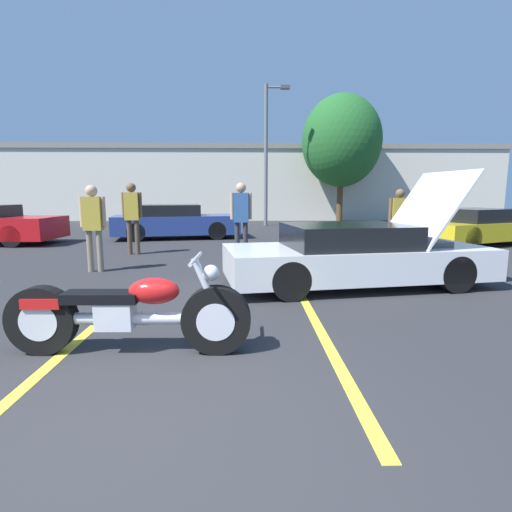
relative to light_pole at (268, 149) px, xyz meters
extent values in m
plane|color=#2D2D30|center=(-1.86, -17.49, -3.72)|extent=(80.00, 80.00, 0.00)
cube|color=yellow|center=(-2.85, -15.16, -3.71)|extent=(0.12, 5.06, 0.01)
cube|color=yellow|center=(-0.16, -15.16, -3.71)|extent=(0.12, 5.06, 0.01)
cube|color=beige|center=(-1.86, 5.50, -1.52)|extent=(32.00, 4.00, 4.40)
cube|color=gray|center=(-1.86, 5.50, 0.53)|extent=(32.00, 4.20, 0.30)
cylinder|color=slate|center=(-0.09, 0.00, -0.37)|extent=(0.18, 0.18, 6.68)
cylinder|color=slate|center=(0.36, 0.00, 2.82)|extent=(0.90, 0.10, 0.10)
cube|color=#4C4C51|center=(0.81, 0.00, 2.82)|extent=(0.44, 0.28, 0.16)
cylinder|color=brown|center=(4.03, 1.97, -2.45)|extent=(0.32, 0.32, 2.52)
ellipsoid|color=#236028|center=(4.03, 1.97, 0.62)|extent=(4.20, 4.20, 4.83)
cylinder|color=black|center=(-1.32, -15.97, -3.37)|extent=(0.69, 0.17, 0.69)
cylinder|color=black|center=(-3.05, -15.94, -3.37)|extent=(0.69, 0.17, 0.69)
cylinder|color=silver|center=(-1.32, -15.97, -3.37)|extent=(0.38, 0.18, 0.38)
cylinder|color=silver|center=(-3.05, -15.94, -3.37)|extent=(0.38, 0.18, 0.38)
cylinder|color=silver|center=(-2.18, -15.96, -3.36)|extent=(1.47, 0.15, 0.12)
cube|color=silver|center=(-2.31, -15.96, -3.32)|extent=(0.36, 0.25, 0.28)
ellipsoid|color=red|center=(-1.92, -15.96, -3.08)|extent=(0.50, 0.29, 0.26)
cube|color=black|center=(-2.44, -15.95, -3.14)|extent=(0.74, 0.27, 0.10)
cube|color=red|center=(-3.00, -15.94, -3.18)|extent=(0.38, 0.23, 0.10)
cylinder|color=silver|center=(-1.41, -15.97, -3.05)|extent=(0.31, 0.08, 0.63)
cylinder|color=silver|center=(-1.51, -15.97, -2.76)|extent=(0.05, 0.70, 0.04)
sphere|color=silver|center=(-1.36, -15.97, -2.90)|extent=(0.16, 0.16, 0.16)
cylinder|color=silver|center=(-2.57, -15.84, -3.42)|extent=(1.13, 0.11, 0.09)
cube|color=white|center=(0.87, -13.05, -3.29)|extent=(4.67, 2.43, 0.52)
cube|color=black|center=(0.69, -13.07, -2.84)|extent=(2.23, 1.86, 0.38)
cylinder|color=black|center=(2.35, -13.57, -3.41)|extent=(0.63, 0.31, 0.60)
cylinder|color=black|center=(2.11, -12.08, -3.41)|extent=(0.63, 0.31, 0.60)
cylinder|color=black|center=(-0.37, -14.01, -3.41)|extent=(0.63, 0.31, 0.60)
cylinder|color=black|center=(-0.61, -12.52, -3.41)|extent=(0.63, 0.31, 0.60)
cube|color=white|center=(2.12, -12.84, -2.40)|extent=(1.17, 1.72, 1.30)
cube|color=#4C4C51|center=(2.08, -12.85, -3.07)|extent=(0.75, 1.04, 0.28)
cube|color=navy|center=(-3.50, -5.57, -3.22)|extent=(4.57, 2.51, 0.64)
cube|color=black|center=(-3.68, -5.61, -2.71)|extent=(2.20, 1.91, 0.38)
cylinder|color=black|center=(-2.05, -6.09, -3.41)|extent=(0.65, 0.33, 0.62)
cylinder|color=black|center=(-2.32, -4.58, -3.41)|extent=(0.65, 0.33, 0.62)
cylinder|color=black|center=(-4.69, -6.57, -3.41)|extent=(0.65, 0.33, 0.62)
cylinder|color=black|center=(-4.96, -5.06, -3.41)|extent=(0.65, 0.33, 0.62)
cube|color=yellow|center=(6.14, -7.63, -3.26)|extent=(4.45, 3.19, 0.54)
cube|color=black|center=(5.99, -7.70, -2.79)|extent=(2.31, 2.15, 0.40)
cylinder|color=black|center=(7.01, -6.44, -3.38)|extent=(0.70, 0.46, 0.67)
cylinder|color=black|center=(5.26, -8.82, -3.38)|extent=(0.70, 0.46, 0.67)
cylinder|color=black|center=(4.67, -7.44, -3.38)|extent=(0.70, 0.46, 0.67)
cylinder|color=black|center=(-7.95, -7.94, -3.39)|extent=(0.66, 0.25, 0.65)
cylinder|color=black|center=(-7.87, -6.36, -3.39)|extent=(0.66, 0.25, 0.65)
cylinder|color=brown|center=(-4.08, -9.37, -3.27)|extent=(0.12, 0.12, 0.90)
cylinder|color=brown|center=(-3.88, -9.37, -3.27)|extent=(0.12, 0.12, 0.90)
cube|color=#B29933|center=(-3.98, -9.37, -2.46)|extent=(0.36, 0.20, 0.71)
cylinder|color=brown|center=(-4.20, -9.37, -2.43)|extent=(0.08, 0.08, 0.64)
cylinder|color=brown|center=(-3.76, -9.37, -2.43)|extent=(0.08, 0.08, 0.64)
sphere|color=brown|center=(-3.98, -9.37, -1.98)|extent=(0.24, 0.24, 0.24)
cylinder|color=gray|center=(-4.20, -11.71, -3.29)|extent=(0.12, 0.12, 0.85)
cylinder|color=gray|center=(-4.00, -11.71, -3.29)|extent=(0.12, 0.12, 0.85)
cube|color=#B29933|center=(-4.10, -11.71, -2.53)|extent=(0.36, 0.20, 0.67)
cylinder|color=tan|center=(-4.32, -11.71, -2.50)|extent=(0.08, 0.08, 0.60)
cylinder|color=tan|center=(-3.88, -11.71, -2.50)|extent=(0.08, 0.08, 0.60)
sphere|color=tan|center=(-4.10, -11.71, -2.08)|extent=(0.23, 0.23, 0.23)
cylinder|color=#333338|center=(-1.25, -10.13, -3.27)|extent=(0.12, 0.12, 0.89)
cylinder|color=#333338|center=(-1.05, -10.13, -3.27)|extent=(0.12, 0.12, 0.89)
cube|color=#335B93|center=(-1.15, -10.13, -2.47)|extent=(0.36, 0.20, 0.71)
cylinder|color=tan|center=(-1.37, -10.13, -2.43)|extent=(0.08, 0.08, 0.64)
cylinder|color=tan|center=(-0.93, -10.13, -2.43)|extent=(0.08, 0.08, 0.64)
sphere|color=tan|center=(-1.15, -10.13, -2.00)|extent=(0.24, 0.24, 0.24)
cylinder|color=brown|center=(2.68, -9.89, -3.30)|extent=(0.12, 0.12, 0.82)
cylinder|color=brown|center=(2.88, -9.89, -3.30)|extent=(0.12, 0.12, 0.82)
cube|color=#B29933|center=(2.78, -9.89, -2.57)|extent=(0.36, 0.20, 0.65)
cylinder|color=brown|center=(2.56, -9.89, -2.54)|extent=(0.08, 0.08, 0.59)
cylinder|color=brown|center=(3.00, -9.89, -2.54)|extent=(0.08, 0.08, 0.59)
sphere|color=brown|center=(2.78, -9.89, -2.13)|extent=(0.22, 0.22, 0.22)
camera|label=1|loc=(-1.01, -19.80, -2.13)|focal=28.00mm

